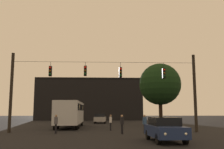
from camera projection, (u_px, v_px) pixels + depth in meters
ground_plane at (103, 127)px, 32.13m from camera, size 168.00×168.00×0.00m
overhead_signal_span at (105, 87)px, 24.13m from camera, size 17.32×0.44×7.27m
city_bus at (70, 112)px, 30.96m from camera, size 2.62×11.02×3.00m
car_near_right at (165, 129)px, 16.40m from camera, size 1.92×4.38×1.52m
car_far_left at (100, 118)px, 42.16m from camera, size 2.03×4.41×1.52m
pedestrian_crossing_left at (56, 123)px, 22.47m from camera, size 0.27×0.38×1.61m
pedestrian_crossing_center at (122, 123)px, 22.05m from camera, size 0.31×0.40×1.61m
pedestrian_crossing_right at (111, 122)px, 25.91m from camera, size 0.26×0.38×1.57m
pedestrian_near_bus at (145, 123)px, 22.34m from camera, size 0.29×0.39×1.59m
corner_building at (90, 100)px, 60.33m from camera, size 23.03×10.97×9.08m
tree_left_silhouette at (160, 84)px, 37.46m from camera, size 5.98×5.98×8.78m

